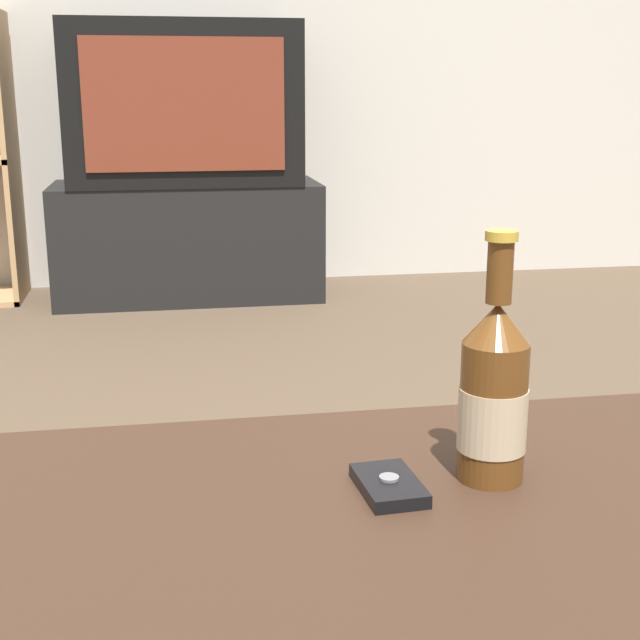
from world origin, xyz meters
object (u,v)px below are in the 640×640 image
(tv_stand, at_px, (188,240))
(television, at_px, (183,104))
(beer_bottle, at_px, (494,394))
(cell_phone, at_px, (389,485))

(tv_stand, xyz_separation_m, television, (-0.00, -0.00, 0.52))
(tv_stand, distance_m, beer_bottle, 2.67)
(television, bearing_deg, beer_bottle, -84.91)
(beer_bottle, distance_m, cell_phone, 0.14)
(tv_stand, xyz_separation_m, cell_phone, (0.12, -2.67, 0.19))
(tv_stand, bearing_deg, cell_phone, -87.35)
(beer_bottle, relative_size, cell_phone, 2.67)
(cell_phone, bearing_deg, television, 88.98)
(cell_phone, bearing_deg, tv_stand, 88.97)
(television, xyz_separation_m, cell_phone, (0.12, -2.66, -0.33))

